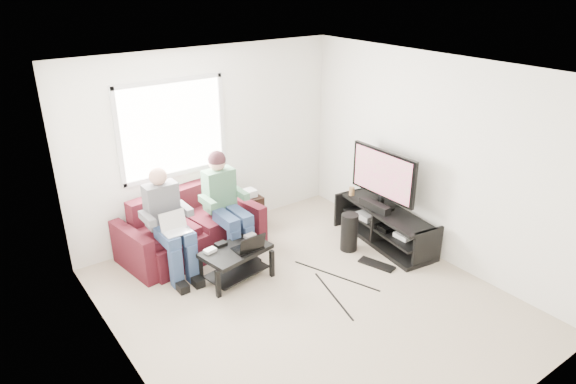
% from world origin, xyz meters
% --- Properties ---
extents(floor, '(4.50, 4.50, 0.00)m').
position_xyz_m(floor, '(0.00, 0.00, 0.00)').
color(floor, '#C8B19C').
rests_on(floor, ground).
extents(ceiling, '(4.50, 4.50, 0.00)m').
position_xyz_m(ceiling, '(0.00, 0.00, 2.60)').
color(ceiling, white).
rests_on(ceiling, wall_back).
extents(wall_back, '(4.50, 0.00, 4.50)m').
position_xyz_m(wall_back, '(0.00, 2.25, 1.30)').
color(wall_back, white).
rests_on(wall_back, floor).
extents(wall_front, '(4.50, 0.00, 4.50)m').
position_xyz_m(wall_front, '(0.00, -2.25, 1.30)').
color(wall_front, white).
rests_on(wall_front, floor).
extents(wall_left, '(0.00, 4.50, 4.50)m').
position_xyz_m(wall_left, '(-2.00, 0.00, 1.30)').
color(wall_left, white).
rests_on(wall_left, floor).
extents(wall_right, '(0.00, 4.50, 4.50)m').
position_xyz_m(wall_right, '(2.00, 0.00, 1.30)').
color(wall_right, white).
rests_on(wall_right, floor).
extents(window, '(1.48, 0.04, 1.28)m').
position_xyz_m(window, '(-0.50, 2.23, 1.60)').
color(window, white).
rests_on(window, wall_back).
extents(sofa, '(1.86, 1.02, 0.82)m').
position_xyz_m(sofa, '(-0.57, 1.81, 0.31)').
color(sofa, '#4E131D').
rests_on(sofa, floor).
extents(person_left, '(0.40, 0.70, 1.34)m').
position_xyz_m(person_left, '(-0.97, 1.51, 0.73)').
color(person_left, navy).
rests_on(person_left, sofa).
extents(person_right, '(0.40, 0.71, 1.38)m').
position_xyz_m(person_right, '(-0.17, 1.53, 0.79)').
color(person_right, navy).
rests_on(person_right, sofa).
extents(laptop_silver, '(0.37, 0.30, 0.24)m').
position_xyz_m(laptop_silver, '(-0.97, 1.28, 0.71)').
color(laptop_silver, silver).
rests_on(laptop_silver, person_left).
extents(coffee_table, '(0.89, 0.63, 0.41)m').
position_xyz_m(coffee_table, '(-0.41, 0.89, 0.30)').
color(coffee_table, black).
rests_on(coffee_table, floor).
extents(laptop_black, '(0.37, 0.28, 0.24)m').
position_xyz_m(laptop_black, '(-0.29, 0.81, 0.53)').
color(laptop_black, black).
rests_on(laptop_black, coffee_table).
extents(controller_a, '(0.15, 0.12, 0.04)m').
position_xyz_m(controller_a, '(-0.69, 1.01, 0.43)').
color(controller_a, silver).
rests_on(controller_a, coffee_table).
extents(controller_b, '(0.15, 0.10, 0.04)m').
position_xyz_m(controller_b, '(-0.51, 1.07, 0.43)').
color(controller_b, black).
rests_on(controller_b, coffee_table).
extents(controller_c, '(0.15, 0.10, 0.04)m').
position_xyz_m(controller_c, '(-0.11, 1.04, 0.43)').
color(controller_c, gray).
rests_on(controller_c, coffee_table).
extents(tv_stand, '(0.67, 1.59, 0.51)m').
position_xyz_m(tv_stand, '(1.70, 0.46, 0.23)').
color(tv_stand, black).
rests_on(tv_stand, floor).
extents(tv, '(0.12, 1.10, 0.81)m').
position_xyz_m(tv, '(1.70, 0.56, 0.97)').
color(tv, black).
rests_on(tv, tv_stand).
extents(soundbar, '(0.12, 0.50, 0.10)m').
position_xyz_m(soundbar, '(1.58, 0.56, 0.56)').
color(soundbar, black).
rests_on(soundbar, tv_stand).
extents(drink_cup, '(0.08, 0.08, 0.12)m').
position_xyz_m(drink_cup, '(1.65, 1.09, 0.57)').
color(drink_cup, olive).
rests_on(drink_cup, tv_stand).
extents(console_white, '(0.30, 0.22, 0.06)m').
position_xyz_m(console_white, '(1.70, 0.06, 0.30)').
color(console_white, silver).
rests_on(console_white, tv_stand).
extents(console_grey, '(0.34, 0.26, 0.08)m').
position_xyz_m(console_grey, '(1.70, 0.76, 0.31)').
color(console_grey, gray).
rests_on(console_grey, tv_stand).
extents(console_black, '(0.38, 0.30, 0.07)m').
position_xyz_m(console_black, '(1.70, 0.41, 0.30)').
color(console_black, black).
rests_on(console_black, tv_stand).
extents(subwoofer, '(0.23, 0.23, 0.52)m').
position_xyz_m(subwoofer, '(1.18, 0.61, 0.26)').
color(subwoofer, black).
rests_on(subwoofer, floor).
extents(keyboard_floor, '(0.29, 0.50, 0.03)m').
position_xyz_m(keyboard_floor, '(1.19, 0.08, 0.01)').
color(keyboard_floor, black).
rests_on(keyboard_floor, floor).
extents(end_table, '(0.34, 0.34, 0.61)m').
position_xyz_m(end_table, '(0.42, 1.93, 0.27)').
color(end_table, black).
rests_on(end_table, floor).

